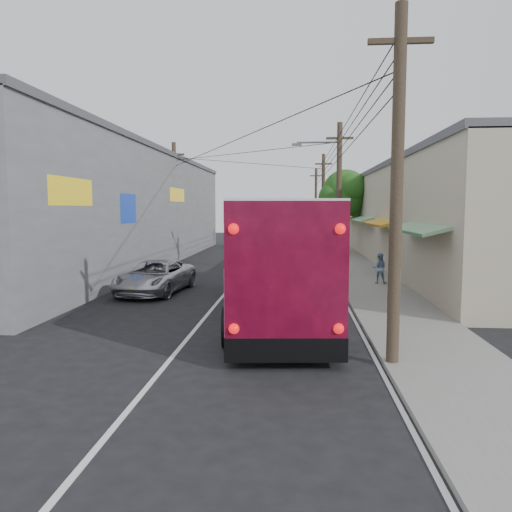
{
  "coord_description": "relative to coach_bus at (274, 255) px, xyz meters",
  "views": [
    {
      "loc": [
        2.97,
        -13.33,
        3.62
      ],
      "look_at": [
        1.25,
        8.3,
        1.53
      ],
      "focal_mm": 35.0,
      "sensor_mm": 36.0,
      "label": 1
    }
  ],
  "objects": [
    {
      "name": "jeepney",
      "position": [
        -5.22,
        3.28,
        -1.29
      ],
      "size": [
        2.79,
        5.18,
        1.38
      ],
      "primitive_type": "imported",
      "rotation": [
        0.0,
        0.0,
        -0.1
      ],
      "color": "silver",
      "rests_on": "ground"
    },
    {
      "name": "coach_bus",
      "position": [
        0.0,
        0.0,
        0.0
      ],
      "size": [
        3.95,
        13.47,
        3.83
      ],
      "rotation": [
        0.0,
        0.0,
        0.09
      ],
      "color": "silver",
      "rests_on": "ground"
    },
    {
      "name": "ground",
      "position": [
        -2.21,
        -4.11,
        -1.98
      ],
      "size": [
        120.0,
        120.0,
        0.0
      ],
      "primitive_type": "plane",
      "color": "black",
      "rests_on": "ground"
    },
    {
      "name": "parked_car_far",
      "position": [
        2.39,
        27.69,
        -1.18
      ],
      "size": [
        2.14,
        5.01,
        1.61
      ],
      "primitive_type": "imported",
      "rotation": [
        0.0,
        0.0,
        -0.09
      ],
      "color": "black",
      "rests_on": "ground"
    },
    {
      "name": "pedestrian_far",
      "position": [
        4.67,
        6.02,
        -1.15
      ],
      "size": [
        0.81,
        0.7,
        1.42
      ],
      "primitive_type": "imported",
      "rotation": [
        0.0,
        0.0,
        2.87
      ],
      "color": "#7E94B8",
      "rests_on": "sidewalk"
    },
    {
      "name": "pedestrian_near",
      "position": [
        3.19,
        9.14,
        -1.08
      ],
      "size": [
        0.67,
        0.57,
        1.56
      ],
      "primitive_type": "imported",
      "rotation": [
        0.0,
        0.0,
        3.55
      ],
      "color": "#CF6E9F",
      "rests_on": "sidewalk"
    },
    {
      "name": "sidewalk",
      "position": [
        4.29,
        15.89,
        -1.92
      ],
      "size": [
        3.0,
        80.0,
        0.12
      ],
      "primitive_type": "cube",
      "color": "slate",
      "rests_on": "ground"
    },
    {
      "name": "building_right",
      "position": [
        8.77,
        17.89,
        1.17
      ],
      "size": [
        7.09,
        40.0,
        6.25
      ],
      "color": "#AFA58B",
      "rests_on": "ground"
    },
    {
      "name": "building_left",
      "position": [
        -10.71,
        13.89,
        1.67
      ],
      "size": [
        7.2,
        36.0,
        7.25
      ],
      "color": "gray",
      "rests_on": "ground"
    },
    {
      "name": "parked_car_mid",
      "position": [
        1.59,
        15.89,
        -1.31
      ],
      "size": [
        2.1,
        4.13,
        1.35
      ],
      "primitive_type": "imported",
      "rotation": [
        0.0,
        0.0,
        -0.13
      ],
      "color": "#242429",
      "rests_on": "ground"
    },
    {
      "name": "utility_poles",
      "position": [
        0.91,
        16.22,
        2.15
      ],
      "size": [
        11.8,
        45.28,
        8.0
      ],
      "color": "#473828",
      "rests_on": "ground"
    },
    {
      "name": "parked_suv",
      "position": [
        1.59,
        11.55,
        -1.08
      ],
      "size": [
        2.64,
        6.26,
        1.8
      ],
      "primitive_type": "imported",
      "rotation": [
        0.0,
        0.0,
        -0.02
      ],
      "color": "#A4A4AC",
      "rests_on": "ground"
    },
    {
      "name": "street_tree",
      "position": [
        4.66,
        21.91,
        2.69
      ],
      "size": [
        4.4,
        4.0,
        6.6
      ],
      "color": "#3F2B19",
      "rests_on": "ground"
    }
  ]
}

